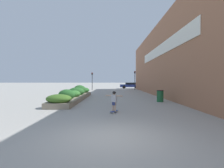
% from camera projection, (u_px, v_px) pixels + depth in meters
% --- Properties ---
extents(ground_plane, '(300.00, 300.00, 0.00)m').
position_uv_depth(ground_plane, '(109.00, 137.00, 5.77)').
color(ground_plane, '#A3A099').
extents(building_wall_right, '(0.67, 38.83, 8.68)m').
position_uv_depth(building_wall_right, '(161.00, 59.00, 20.24)').
color(building_wall_right, '#9E6647').
rests_on(building_wall_right, ground_plane).
extents(planter_box, '(1.80, 11.67, 1.35)m').
position_uv_depth(planter_box, '(75.00, 94.00, 17.52)').
color(planter_box, gray).
rests_on(planter_box, ground_plane).
extents(skateboard, '(0.54, 0.75, 0.10)m').
position_uv_depth(skateboard, '(114.00, 111.00, 10.22)').
color(skateboard, navy).
rests_on(skateboard, ground_plane).
extents(skateboarder, '(0.99, 0.58, 1.17)m').
position_uv_depth(skateboarder, '(114.00, 99.00, 10.21)').
color(skateboarder, tan).
rests_on(skateboarder, skateboard).
extents(trash_bin, '(0.60, 0.60, 1.02)m').
position_uv_depth(trash_bin, '(160.00, 96.00, 15.42)').
color(trash_bin, '#1E5B33').
rests_on(trash_bin, ground_plane).
extents(car_leftmost, '(4.79, 1.94, 1.41)m').
position_uv_depth(car_leftmost, '(130.00, 85.00, 41.70)').
color(car_leftmost, navy).
rests_on(car_leftmost, ground_plane).
extents(car_center_left, '(3.91, 1.89, 1.48)m').
position_uv_depth(car_center_left, '(157.00, 85.00, 40.91)').
color(car_center_left, slate).
rests_on(car_center_left, ground_plane).
extents(traffic_light_left, '(0.28, 0.30, 3.49)m').
position_uv_depth(traffic_light_left, '(92.00, 78.00, 35.06)').
color(traffic_light_left, black).
rests_on(traffic_light_left, ground_plane).
extents(traffic_light_right, '(0.28, 0.30, 3.80)m').
position_uv_depth(traffic_light_right, '(135.00, 77.00, 35.19)').
color(traffic_light_right, black).
rests_on(traffic_light_right, ground_plane).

